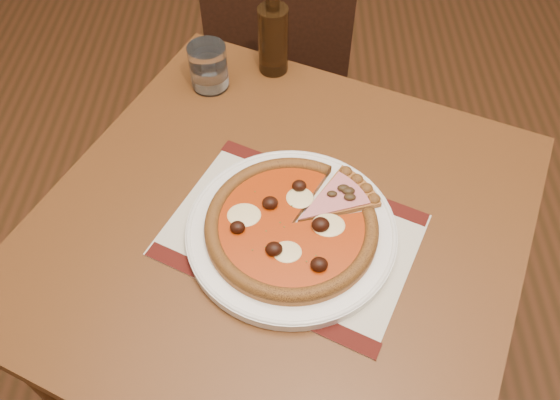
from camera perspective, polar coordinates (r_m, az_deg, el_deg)
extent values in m
cube|color=brown|center=(0.95, -0.02, -2.80)|extent=(1.06, 1.06, 0.04)
cylinder|color=brown|center=(1.30, -22.16, -18.39)|extent=(0.05, 0.05, 0.71)
cylinder|color=brown|center=(1.54, -6.34, 3.41)|extent=(0.05, 0.05, 0.71)
cylinder|color=brown|center=(1.44, 18.99, -5.67)|extent=(0.05, 0.05, 0.71)
cube|color=black|center=(1.78, 0.06, 13.23)|extent=(0.39, 0.39, 0.04)
cylinder|color=black|center=(2.04, 4.96, 11.48)|extent=(0.03, 0.03, 0.37)
cylinder|color=black|center=(2.04, -4.43, 11.75)|extent=(0.03, 0.03, 0.37)
cylinder|color=black|center=(1.80, 5.07, 4.67)|extent=(0.03, 0.03, 0.37)
cylinder|color=black|center=(1.81, -5.37, 4.99)|extent=(0.03, 0.03, 0.37)
cube|color=black|center=(1.51, -0.22, 15.55)|extent=(0.38, 0.05, 0.40)
cube|color=beige|center=(0.92, 1.17, -3.64)|extent=(0.48, 0.43, 0.00)
cylinder|color=white|center=(0.91, 1.18, -3.28)|extent=(0.35, 0.35, 0.02)
cylinder|color=#AB6429|center=(0.90, 1.20, -2.74)|extent=(0.29, 0.29, 0.01)
torus|color=#9C5A22|center=(0.89, 1.20, -2.52)|extent=(0.29, 0.29, 0.02)
cylinder|color=#A22F07|center=(0.89, 1.21, -2.48)|extent=(0.24, 0.24, 0.00)
ellipsoid|color=#FCE4AA|center=(0.92, 2.02, 0.14)|extent=(0.05, 0.04, 0.01)
ellipsoid|color=#FCE4AA|center=(0.90, -3.81, -1.46)|extent=(0.05, 0.04, 0.01)
ellipsoid|color=#FCE4AA|center=(0.86, 0.80, -5.01)|extent=(0.05, 0.04, 0.01)
ellipsoid|color=#FCE4AA|center=(0.89, 6.37, -2.58)|extent=(0.05, 0.04, 0.01)
ellipsoid|color=black|center=(0.91, 1.88, 1.16)|extent=(0.03, 0.02, 0.02)
ellipsoid|color=black|center=(0.92, -2.71, 1.46)|extent=(0.03, 0.02, 0.02)
ellipsoid|color=black|center=(0.87, -2.68, -2.28)|extent=(0.03, 0.02, 0.02)
ellipsoid|color=black|center=(0.83, -1.59, -6.29)|extent=(0.03, 0.02, 0.02)
ellipsoid|color=black|center=(0.85, 3.11, -4.77)|extent=(0.03, 0.02, 0.02)
ellipsoid|color=black|center=(0.87, 7.08, -2.56)|extent=(0.03, 0.02, 0.02)
ellipsoid|color=#392714|center=(0.90, 4.74, -0.85)|extent=(0.02, 0.01, 0.01)
ellipsoid|color=#392714|center=(0.92, 6.58, 0.48)|extent=(0.02, 0.01, 0.01)
ellipsoid|color=#392714|center=(0.91, 4.27, -0.28)|extent=(0.02, 0.01, 0.01)
ellipsoid|color=#392714|center=(0.93, 5.58, 1.38)|extent=(0.02, 0.01, 0.01)
cylinder|color=white|center=(1.15, -7.48, 13.64)|extent=(0.09, 0.09, 0.09)
cylinder|color=#331E0C|center=(1.17, -0.72, 16.34)|extent=(0.06, 0.06, 0.15)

